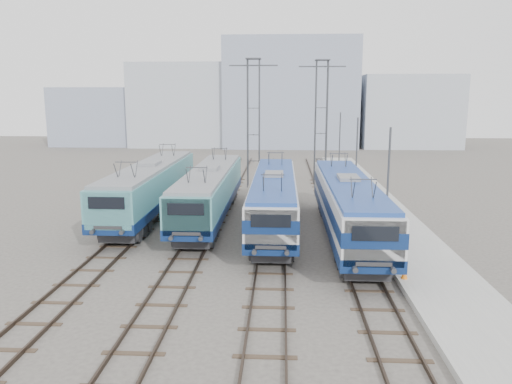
% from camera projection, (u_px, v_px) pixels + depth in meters
% --- Properties ---
extents(ground, '(160.00, 160.00, 0.00)m').
position_uv_depth(ground, '(230.00, 260.00, 26.73)').
color(ground, '#514C47').
extents(platform, '(4.00, 70.00, 0.30)m').
position_uv_depth(platform, '(391.00, 223.00, 34.00)').
color(platform, '#9E9E99').
rests_on(platform, ground).
extents(locomotive_far_left, '(2.92, 18.48, 3.48)m').
position_uv_depth(locomotive_far_left, '(150.00, 185.00, 36.00)').
color(locomotive_far_left, '#0C204E').
rests_on(locomotive_far_left, ground).
extents(locomotive_center_left, '(2.82, 17.79, 3.35)m').
position_uv_depth(locomotive_center_left, '(210.00, 190.00, 34.65)').
color(locomotive_center_left, '#0C204E').
rests_on(locomotive_center_left, ground).
extents(locomotive_center_right, '(2.78, 17.60, 3.31)m').
position_uv_depth(locomotive_center_right, '(274.00, 196.00, 32.29)').
color(locomotive_center_right, '#0C204E').
rests_on(locomotive_center_right, ground).
extents(locomotive_far_right, '(2.89, 18.27, 3.43)m').
position_uv_depth(locomotive_far_right, '(348.00, 203.00, 30.07)').
color(locomotive_far_right, '#0C204E').
rests_on(locomotive_far_right, ground).
extents(catenary_tower_west, '(4.50, 1.20, 12.00)m').
position_uv_depth(catenary_tower_west, '(253.00, 117.00, 47.02)').
color(catenary_tower_west, '#3F4247').
rests_on(catenary_tower_west, ground).
extents(catenary_tower_east, '(4.50, 1.20, 12.00)m').
position_uv_depth(catenary_tower_east, '(321.00, 117.00, 48.64)').
color(catenary_tower_east, '#3F4247').
rests_on(catenary_tower_east, ground).
extents(mast_front, '(0.12, 0.12, 7.00)m').
position_uv_depth(mast_front, '(387.00, 191.00, 27.57)').
color(mast_front, '#3F4247').
rests_on(mast_front, ground).
extents(mast_mid, '(0.12, 0.12, 7.00)m').
position_uv_depth(mast_mid, '(356.00, 162.00, 39.33)').
color(mast_mid, '#3F4247').
rests_on(mast_mid, ground).
extents(mast_rear, '(0.12, 0.12, 7.00)m').
position_uv_depth(mast_rear, '(339.00, 147.00, 51.09)').
color(mast_rear, '#3F4247').
rests_on(mast_rear, ground).
extents(safety_cone, '(0.30, 0.30, 0.58)m').
position_uv_depth(safety_cone, '(404.00, 273.00, 23.17)').
color(safety_cone, orange).
rests_on(safety_cone, platform).
extents(building_west, '(18.00, 12.00, 14.00)m').
position_uv_depth(building_west, '(187.00, 105.00, 86.90)').
color(building_west, '#A4ADB8').
rests_on(building_west, ground).
extents(building_center, '(22.00, 14.00, 18.00)m').
position_uv_depth(building_center, '(290.00, 93.00, 85.57)').
color(building_center, '#8791A8').
rests_on(building_center, ground).
extents(building_east, '(16.00, 12.00, 12.00)m').
position_uv_depth(building_east, '(407.00, 111.00, 85.10)').
color(building_east, '#A4ADB8').
rests_on(building_east, ground).
extents(building_far_west, '(14.00, 10.00, 10.00)m').
position_uv_depth(building_far_west, '(98.00, 116.00, 88.12)').
color(building_far_west, '#8791A8').
rests_on(building_far_west, ground).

